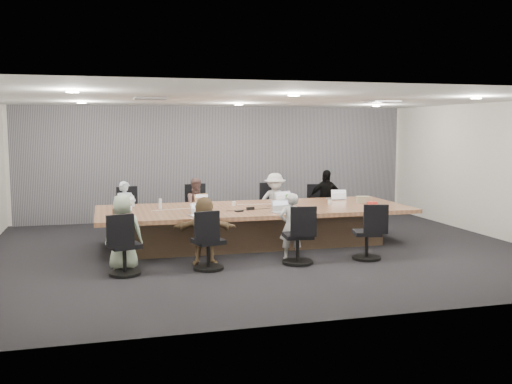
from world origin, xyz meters
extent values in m
cube|color=black|center=(0.00, 0.00, 0.00)|extent=(10.00, 8.00, 0.00)
cube|color=white|center=(0.00, 0.00, 2.80)|extent=(10.00, 8.00, 0.00)
cube|color=silver|center=(0.00, 4.00, 1.40)|extent=(10.00, 0.00, 2.80)
cube|color=silver|center=(0.00, -4.00, 1.40)|extent=(10.00, 0.00, 2.80)
cube|color=silver|center=(5.00, 0.00, 1.40)|extent=(0.00, 8.00, 2.80)
cube|color=slate|center=(0.00, 3.92, 1.40)|extent=(9.80, 0.04, 2.80)
cube|color=#4E3A29|center=(0.00, 0.50, 0.33)|extent=(4.80, 1.40, 0.66)
cube|color=#976443|center=(0.00, 0.50, 0.70)|extent=(6.00, 2.20, 0.08)
imported|color=silver|center=(-2.41, 1.85, 0.59)|extent=(0.45, 0.32, 1.18)
cube|color=#B2B2B7|center=(-2.41, 1.30, 0.75)|extent=(0.31, 0.22, 0.02)
imported|color=brown|center=(-0.90, 1.85, 0.61)|extent=(0.68, 0.59, 1.21)
cube|color=#8C6647|center=(-0.90, 1.30, 0.75)|extent=(0.33, 0.26, 0.02)
imported|color=beige|center=(0.82, 1.85, 0.64)|extent=(0.89, 0.59, 1.28)
cube|color=#B2B2B7|center=(0.82, 1.30, 0.75)|extent=(0.40, 0.32, 0.02)
imported|color=black|center=(2.02, 1.85, 0.67)|extent=(0.81, 0.41, 1.34)
cube|color=#B2B2B7|center=(2.02, 1.30, 0.75)|extent=(0.35, 0.25, 0.02)
imported|color=#94A88E|center=(-2.54, -0.85, 0.62)|extent=(0.65, 0.47, 1.23)
cube|color=#8C6647|center=(-2.54, -0.30, 0.75)|extent=(0.36, 0.29, 0.02)
imported|color=brown|center=(-1.22, -0.85, 0.58)|extent=(1.12, 0.57, 1.15)
cube|color=#B2B2B7|center=(-1.22, -0.30, 0.75)|extent=(0.36, 0.28, 0.02)
imported|color=#B6B6B6|center=(0.30, -0.85, 0.58)|extent=(0.45, 0.32, 1.16)
cube|color=#B2B2B7|center=(0.30, -0.30, 0.75)|extent=(0.39, 0.30, 0.02)
cylinder|color=#3C8A39|center=(-2.59, 0.94, 0.86)|extent=(0.09, 0.09, 0.25)
cylinder|color=#3C8A39|center=(0.55, 0.14, 0.88)|extent=(0.09, 0.09, 0.28)
cylinder|color=silver|center=(-1.80, 0.75, 0.84)|extent=(0.06, 0.06, 0.20)
cylinder|color=white|center=(-0.35, 0.79, 0.79)|extent=(0.09, 0.09, 0.09)
cylinder|color=white|center=(1.56, 0.49, 0.79)|extent=(0.10, 0.10, 0.09)
cylinder|color=brown|center=(-2.65, 0.29, 0.79)|extent=(0.11, 0.11, 0.10)
cube|color=black|center=(-0.43, 0.01, 0.75)|extent=(0.16, 0.13, 0.03)
cube|color=black|center=(0.54, 0.63, 0.76)|extent=(0.17, 0.13, 0.03)
cube|color=black|center=(-0.17, 0.16, 0.77)|extent=(0.16, 0.08, 0.06)
cube|color=tan|center=(2.32, 0.55, 0.81)|extent=(0.28, 0.20, 0.14)
cube|color=red|center=(2.44, 0.39, 0.76)|extent=(0.19, 0.14, 0.04)
camera|label=1|loc=(-2.82, -10.10, 2.28)|focal=40.00mm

